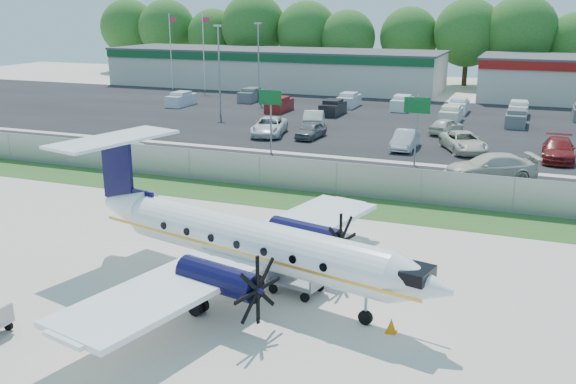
% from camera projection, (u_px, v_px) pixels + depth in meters
% --- Properties ---
extents(ground, '(170.00, 170.00, 0.00)m').
position_uv_depth(ground, '(234.00, 285.00, 25.89)').
color(ground, beige).
rests_on(ground, ground).
extents(grass_verge, '(170.00, 4.00, 0.02)m').
position_uv_depth(grass_verge, '(326.00, 203.00, 36.63)').
color(grass_verge, '#2D561E').
rests_on(grass_verge, ground).
extents(access_road, '(170.00, 8.00, 0.02)m').
position_uv_depth(access_road, '(358.00, 175.00, 42.90)').
color(access_road, black).
rests_on(access_road, ground).
extents(parking_lot, '(170.00, 32.00, 0.02)m').
position_uv_depth(parking_lot, '(416.00, 124.00, 61.70)').
color(parking_lot, black).
rests_on(parking_lot, ground).
extents(perimeter_fence, '(120.00, 0.06, 1.99)m').
position_uv_depth(perimeter_fence, '(337.00, 178.00, 38.15)').
color(perimeter_fence, gray).
rests_on(perimeter_fence, ground).
extents(building_west, '(46.40, 12.40, 5.24)m').
position_uv_depth(building_west, '(273.00, 68.00, 89.01)').
color(building_west, beige).
rests_on(building_west, ground).
extents(sign_left, '(1.80, 0.26, 5.00)m').
position_uv_depth(sign_left, '(270.00, 106.00, 48.18)').
color(sign_left, gray).
rests_on(sign_left, ground).
extents(sign_mid, '(1.80, 0.26, 5.00)m').
position_uv_depth(sign_mid, '(417.00, 115.00, 44.35)').
color(sign_mid, gray).
rests_on(sign_mid, ground).
extents(flagpole_west, '(1.06, 0.12, 10.00)m').
position_uv_depth(flagpole_west, '(171.00, 47.00, 86.07)').
color(flagpole_west, white).
rests_on(flagpole_west, ground).
extents(flagpole_east, '(1.06, 0.12, 10.00)m').
position_uv_depth(flagpole_east, '(204.00, 48.00, 84.33)').
color(flagpole_east, white).
rests_on(flagpole_east, ground).
extents(light_pole_nw, '(0.90, 0.35, 9.09)m').
position_uv_depth(light_pole_nw, '(219.00, 64.00, 65.42)').
color(light_pole_nw, gray).
rests_on(light_pole_nw, ground).
extents(light_pole_sw, '(0.90, 0.35, 9.09)m').
position_uv_depth(light_pole_sw, '(259.00, 57.00, 74.38)').
color(light_pole_sw, gray).
rests_on(light_pole_sw, ground).
extents(tree_line, '(112.00, 6.00, 14.00)m').
position_uv_depth(tree_line, '(459.00, 85.00, 92.15)').
color(tree_line, '#265C1B').
rests_on(tree_line, ground).
extents(aircraft, '(17.32, 16.94, 5.28)m').
position_uv_depth(aircraft, '(246.00, 240.00, 25.03)').
color(aircraft, white).
rests_on(aircraft, ground).
extents(baggage_cart_far, '(2.27, 1.61, 1.08)m').
position_uv_depth(baggage_cart_far, '(296.00, 280.00, 25.10)').
color(baggage_cart_far, gray).
rests_on(baggage_cart_far, ground).
extents(cone_nose, '(0.37, 0.37, 0.53)m').
position_uv_depth(cone_nose, '(391.00, 326.00, 22.07)').
color(cone_nose, orange).
rests_on(cone_nose, ground).
extents(cone_starboard_wing, '(0.40, 0.40, 0.57)m').
position_uv_depth(cone_starboard_wing, '(226.00, 241.00, 29.95)').
color(cone_starboard_wing, orange).
rests_on(cone_starboard_wing, ground).
extents(road_car_west, '(4.80, 2.23, 1.36)m').
position_uv_depth(road_car_west, '(137.00, 162.00, 46.56)').
color(road_car_west, silver).
rests_on(road_car_west, ground).
extents(road_car_mid, '(6.38, 4.55, 1.72)m').
position_uv_depth(road_car_mid, '(489.00, 180.00, 41.62)').
color(road_car_mid, beige).
rests_on(road_car_mid, ground).
extents(parked_car_a, '(3.73, 6.04, 1.56)m').
position_uv_depth(parked_car_a, '(269.00, 135.00, 56.15)').
color(parked_car_a, silver).
rests_on(parked_car_a, ground).
extents(parked_car_b, '(1.93, 4.14, 1.37)m').
position_uv_depth(parked_car_b, '(311.00, 138.00, 54.79)').
color(parked_car_b, '#595B5E').
rests_on(parked_car_b, ground).
extents(parked_car_c, '(1.60, 4.58, 1.51)m').
position_uv_depth(parked_car_c, '(405.00, 149.00, 50.60)').
color(parked_car_c, silver).
rests_on(parked_car_c, ground).
extents(parked_car_d, '(4.60, 6.04, 1.52)m').
position_uv_depth(parked_car_d, '(463.00, 151.00, 49.82)').
color(parked_car_d, beige).
rests_on(parked_car_d, ground).
extents(parked_car_e, '(2.26, 5.48, 1.59)m').
position_uv_depth(parked_car_e, '(557.00, 160.00, 46.98)').
color(parked_car_e, maroon).
rests_on(parked_car_e, ground).
extents(parked_car_f, '(3.05, 5.32, 1.66)m').
position_uv_depth(parked_car_f, '(314.00, 128.00, 59.67)').
color(parked_car_f, beige).
rests_on(parked_car_f, ground).
extents(parked_car_g, '(2.94, 4.48, 1.42)m').
position_uv_depth(parked_car_g, '(446.00, 134.00, 56.71)').
color(parked_car_g, beige).
rests_on(parked_car_g, ground).
extents(far_parking_rows, '(56.00, 10.00, 1.60)m').
position_uv_depth(far_parking_rows, '(425.00, 116.00, 66.18)').
color(far_parking_rows, gray).
rests_on(far_parking_rows, ground).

